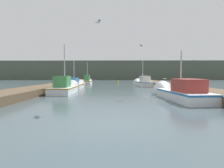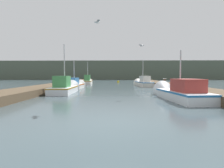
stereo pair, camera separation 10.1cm
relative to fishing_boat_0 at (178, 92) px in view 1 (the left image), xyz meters
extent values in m
plane|color=#38474C|center=(-4.14, -5.73, -0.42)|extent=(200.00, 200.00, 0.00)
cube|color=#4C3D2B|center=(-10.68, 10.27, -0.17)|extent=(2.64, 40.00, 0.50)
cube|color=#4C3D2B|center=(2.40, 10.27, -0.17)|extent=(2.64, 40.00, 0.50)
cube|color=#4C5647|center=(-4.14, 51.80, 2.61)|extent=(120.00, 16.00, 6.07)
cube|color=silver|center=(0.07, -0.70, -0.14)|extent=(2.08, 4.56, 0.57)
cube|color=#2167A8|center=(0.07, -0.70, 0.09)|extent=(2.12, 4.59, 0.10)
cone|color=silver|center=(-0.20, 2.05, -0.14)|extent=(1.68, 1.24, 1.58)
cube|color=#99332D|center=(0.12, -1.25, 0.51)|extent=(1.43, 1.93, 0.73)
cylinder|color=#B2B2B7|center=(0.04, -0.37, 1.37)|extent=(0.08, 0.08, 2.44)
cube|color=silver|center=(-8.23, 3.19, -0.15)|extent=(1.72, 3.95, 0.56)
cube|color=olive|center=(-8.23, 3.19, 0.07)|extent=(1.75, 3.98, 0.10)
cone|color=silver|center=(-8.29, 5.64, -0.15)|extent=(1.57, 1.03, 1.54)
cube|color=#387A42|center=(-8.22, 2.70, 0.58)|extent=(1.11, 1.50, 0.89)
cylinder|color=#B2B2B7|center=(-8.24, 3.48, 1.90)|extent=(0.08, 0.08, 3.53)
cube|color=silver|center=(-8.51, 7.72, -0.17)|extent=(1.70, 3.93, 0.52)
cube|color=#BC4E11|center=(-8.51, 7.72, 0.03)|extent=(1.73, 3.96, 0.10)
cone|color=silver|center=(-8.38, 10.08, -0.17)|extent=(1.46, 0.96, 1.41)
cube|color=#2D6699|center=(-8.54, 7.24, 0.45)|extent=(1.18, 1.67, 0.71)
cylinder|color=#B2B2B7|center=(-8.50, 8.01, 1.38)|extent=(0.08, 0.08, 2.58)
cube|color=silver|center=(-0.10, 12.66, -0.11)|extent=(1.85, 5.19, 0.63)
cube|color=#125B9F|center=(-0.10, 12.66, 0.14)|extent=(1.88, 5.23, 0.10)
cone|color=silver|center=(-0.37, 15.70, -0.11)|extent=(1.41, 1.14, 1.32)
cube|color=silver|center=(-0.04, 12.02, 0.59)|extent=(1.19, 2.14, 0.78)
cylinder|color=#B2B2B7|center=(-0.13, 13.04, 1.70)|extent=(0.08, 0.08, 3.00)
cube|color=silver|center=(-8.51, 17.46, -0.12)|extent=(1.51, 3.79, 0.61)
cube|color=olive|center=(-8.51, 17.46, 0.13)|extent=(1.54, 3.82, 0.10)
cone|color=silver|center=(-8.63, 19.67, -0.12)|extent=(1.28, 0.77, 1.24)
cube|color=#387A42|center=(-8.48, 17.00, 0.65)|extent=(0.96, 1.33, 0.93)
cylinder|color=#B2B2B7|center=(-8.53, 17.74, 1.70)|extent=(0.08, 0.08, 3.02)
cylinder|color=#473523|center=(1.32, 15.90, 0.07)|extent=(0.26, 0.26, 0.99)
cylinder|color=silver|center=(1.32, 15.90, 0.58)|extent=(0.30, 0.30, 0.04)
cylinder|color=#473523|center=(0.94, 21.71, 0.16)|extent=(0.32, 0.32, 1.16)
cylinder|color=silver|center=(0.94, 21.71, 0.76)|extent=(0.36, 0.36, 0.04)
cylinder|color=#473523|center=(0.97, 6.32, 0.14)|extent=(0.31, 0.31, 1.13)
cylinder|color=silver|center=(0.97, 6.32, 0.73)|extent=(0.35, 0.35, 0.04)
sphere|color=gold|center=(-3.34, 24.16, -0.30)|extent=(0.47, 0.47, 0.47)
cylinder|color=black|center=(-3.34, 24.16, 0.19)|extent=(0.06, 0.06, 0.50)
ellipsoid|color=white|center=(-2.09, 1.39, 3.18)|extent=(0.31, 0.29, 0.12)
cube|color=gray|center=(-2.18, 1.28, 3.20)|extent=(0.26, 0.29, 0.07)
cube|color=gray|center=(-2.01, 1.50, 3.20)|extent=(0.26, 0.29, 0.07)
ellipsoid|color=white|center=(-4.91, -1.98, 3.84)|extent=(0.31, 0.25, 0.12)
cube|color=gray|center=(-4.85, -2.10, 3.86)|extent=(0.23, 0.30, 0.07)
cube|color=gray|center=(-4.97, -1.86, 3.86)|extent=(0.23, 0.30, 0.07)
camera|label=1|loc=(-4.06, -11.16, 1.10)|focal=28.00mm
camera|label=2|loc=(-3.96, -11.16, 1.10)|focal=28.00mm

